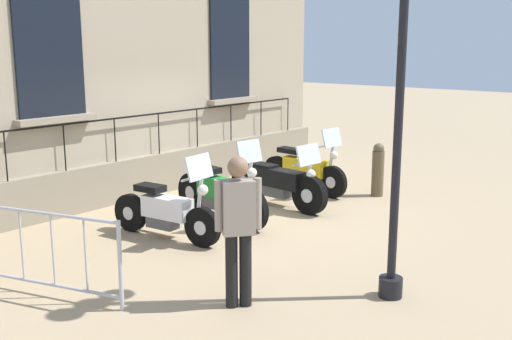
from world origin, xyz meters
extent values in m
plane|color=tan|center=(0.00, 0.00, 0.00)|extent=(60.00, 60.00, 0.00)
cube|color=gray|center=(-2.06, 0.00, 0.40)|extent=(0.20, 10.05, 0.80)
cube|color=black|center=(-2.12, 2.21, 2.96)|extent=(0.06, 1.24, 2.44)
cube|color=gray|center=(-2.04, 2.21, 1.69)|extent=(0.24, 1.44, 0.10)
cube|color=black|center=(-2.12, -2.21, 2.96)|extent=(0.06, 1.24, 2.44)
cube|color=gray|center=(-2.04, -2.21, 1.69)|extent=(0.24, 1.44, 0.10)
cube|color=black|center=(-2.02, 0.00, 1.59)|extent=(0.03, 8.44, 0.03)
cylinder|color=black|center=(-2.02, -3.17, 1.19)|extent=(0.02, 0.02, 0.80)
cylinder|color=black|center=(-2.02, -2.11, 1.19)|extent=(0.02, 0.02, 0.80)
cylinder|color=black|center=(-2.02, -1.06, 1.19)|extent=(0.02, 0.02, 0.80)
cylinder|color=black|center=(-2.02, 0.00, 1.19)|extent=(0.02, 0.02, 0.80)
cylinder|color=black|center=(-2.02, 1.06, 1.19)|extent=(0.02, 0.02, 0.80)
cylinder|color=black|center=(-2.02, 2.11, 1.19)|extent=(0.02, 0.02, 0.80)
cylinder|color=black|center=(-2.02, 3.17, 1.19)|extent=(0.02, 0.02, 0.80)
cylinder|color=black|center=(-2.02, 4.22, 1.19)|extent=(0.02, 0.02, 0.80)
cylinder|color=black|center=(0.94, -1.80, 0.30)|extent=(0.61, 0.18, 0.60)
cylinder|color=silver|center=(0.94, -1.80, 0.30)|extent=(0.22, 0.16, 0.21)
cylinder|color=black|center=(-0.48, -1.98, 0.30)|extent=(0.61, 0.18, 0.60)
cylinder|color=silver|center=(-0.48, -1.98, 0.30)|extent=(0.22, 0.16, 0.21)
cube|color=silver|center=(0.28, -1.88, 0.50)|extent=(0.84, 0.39, 0.32)
cube|color=#4C4C51|center=(0.18, -1.90, 0.27)|extent=(0.51, 0.29, 0.21)
cube|color=black|center=(-0.05, -1.93, 0.76)|extent=(0.48, 0.32, 0.10)
cylinder|color=silver|center=(0.89, -1.81, 0.67)|extent=(0.17, 0.08, 0.75)
cylinder|color=silver|center=(0.84, -1.81, 1.04)|extent=(0.12, 0.65, 0.04)
sphere|color=white|center=(0.96, -1.80, 0.86)|extent=(0.16, 0.16, 0.16)
cylinder|color=silver|center=(0.01, -1.75, 0.17)|extent=(0.73, 0.17, 0.08)
cube|color=silver|center=(0.90, -1.81, 1.19)|extent=(0.19, 0.54, 0.36)
cylinder|color=black|center=(0.98, -0.74, 0.35)|extent=(0.71, 0.20, 0.70)
cylinder|color=silver|center=(0.98, -0.74, 0.35)|extent=(0.26, 0.16, 0.24)
cylinder|color=black|center=(-0.53, -0.56, 0.35)|extent=(0.71, 0.20, 0.70)
cylinder|color=silver|center=(-0.53, -0.56, 0.35)|extent=(0.26, 0.16, 0.24)
cube|color=#1E842D|center=(0.27, -0.65, 0.56)|extent=(1.08, 0.38, 0.35)
cube|color=#4C4C51|center=(0.17, -0.64, 0.31)|extent=(0.65, 0.28, 0.24)
cube|color=black|center=(-0.14, -0.60, 0.84)|extent=(0.62, 0.30, 0.10)
cylinder|color=silver|center=(0.93, -0.74, 0.74)|extent=(0.17, 0.08, 0.79)
cylinder|color=silver|center=(0.88, -0.73, 1.13)|extent=(0.10, 0.56, 0.04)
sphere|color=white|center=(1.00, -0.74, 0.95)|extent=(0.16, 0.16, 0.16)
cylinder|color=silver|center=(-0.02, -0.48, 0.19)|extent=(0.95, 0.20, 0.08)
cube|color=silver|center=(0.94, -0.74, 1.28)|extent=(0.18, 0.47, 0.36)
cylinder|color=black|center=(1.16, 0.63, 0.34)|extent=(0.70, 0.20, 0.69)
cylinder|color=silver|center=(1.16, 0.63, 0.34)|extent=(0.25, 0.19, 0.24)
cylinder|color=black|center=(-0.37, 0.73, 0.34)|extent=(0.70, 0.20, 0.69)
cylinder|color=silver|center=(-0.37, 0.73, 0.34)|extent=(0.25, 0.19, 0.24)
cube|color=black|center=(0.45, 0.68, 0.54)|extent=(1.06, 0.39, 0.32)
cube|color=#4C4C51|center=(0.35, 0.68, 0.31)|extent=(0.64, 0.30, 0.24)
cube|color=black|center=(0.03, 0.70, 0.70)|extent=(0.60, 0.32, 0.10)
cylinder|color=silver|center=(1.11, 0.63, 0.62)|extent=(0.16, 0.07, 0.57)
cylinder|color=silver|center=(1.06, 0.64, 0.90)|extent=(0.08, 0.70, 0.04)
sphere|color=white|center=(1.18, 0.63, 0.72)|extent=(0.16, 0.16, 0.16)
cylinder|color=silver|center=(0.15, 0.87, 0.19)|extent=(0.94, 0.14, 0.08)
cube|color=silver|center=(1.12, 0.63, 1.05)|extent=(0.16, 0.58, 0.36)
cylinder|color=black|center=(0.85, 1.84, 0.32)|extent=(0.64, 0.16, 0.63)
cylinder|color=silver|center=(0.85, 1.84, 0.32)|extent=(0.23, 0.14, 0.22)
cylinder|color=black|center=(-0.60, 1.95, 0.32)|extent=(0.64, 0.16, 0.63)
cylinder|color=silver|center=(-0.60, 1.95, 0.32)|extent=(0.23, 0.14, 0.22)
cube|color=gold|center=(0.17, 1.89, 0.52)|extent=(1.00, 0.36, 0.33)
cube|color=#4C4C51|center=(0.07, 1.90, 0.29)|extent=(0.60, 0.27, 0.22)
cube|color=black|center=(-0.22, 1.92, 0.80)|extent=(0.57, 0.30, 0.10)
cylinder|color=silver|center=(0.80, 1.84, 0.67)|extent=(0.16, 0.07, 0.72)
cylinder|color=silver|center=(0.75, 1.85, 1.03)|extent=(0.08, 0.62, 0.04)
sphere|color=white|center=(0.87, 1.84, 0.85)|extent=(0.16, 0.16, 0.16)
cylinder|color=silver|center=(-0.11, 2.07, 0.17)|extent=(0.88, 0.15, 0.08)
cube|color=silver|center=(0.81, 1.84, 1.18)|extent=(0.16, 0.52, 0.36)
cylinder|color=black|center=(3.92, -1.66, 0.12)|extent=(0.28, 0.28, 0.24)
cylinder|color=black|center=(3.92, -1.66, 2.40)|extent=(0.10, 0.10, 4.81)
cylinder|color=#B7B7BF|center=(1.78, -3.93, 0.53)|extent=(0.05, 0.05, 1.05)
cylinder|color=#B7B7BF|center=(0.67, -4.28, 1.02)|extent=(2.23, 0.73, 0.04)
cylinder|color=#B7B7BF|center=(0.67, -4.28, 0.15)|extent=(2.23, 0.73, 0.04)
cylinder|color=#B7B7BF|center=(0.45, -4.35, 0.60)|extent=(0.02, 0.02, 0.87)
cylinder|color=#B7B7BF|center=(0.89, -4.21, 0.60)|extent=(0.02, 0.02, 0.87)
cylinder|color=#B7B7BF|center=(1.34, -4.07, 0.60)|extent=(0.02, 0.02, 0.87)
cylinder|color=brown|center=(1.42, 2.56, 0.44)|extent=(0.24, 0.24, 0.89)
sphere|color=brown|center=(1.42, 2.56, 0.94)|extent=(0.21, 0.21, 0.21)
cylinder|color=black|center=(2.76, -2.94, 0.43)|extent=(0.14, 0.14, 0.86)
cylinder|color=black|center=(2.66, -3.07, 0.43)|extent=(0.14, 0.14, 0.86)
cube|color=gray|center=(2.71, -3.00, 1.17)|extent=(0.40, 0.42, 0.61)
sphere|color=#8C664C|center=(2.71, -3.00, 1.62)|extent=(0.23, 0.23, 0.23)
cylinder|color=gray|center=(2.84, -2.83, 1.20)|extent=(0.09, 0.09, 0.58)
cylinder|color=gray|center=(2.57, -3.18, 1.20)|extent=(0.09, 0.09, 0.58)
camera|label=1|loc=(7.02, -7.87, 2.95)|focal=42.77mm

